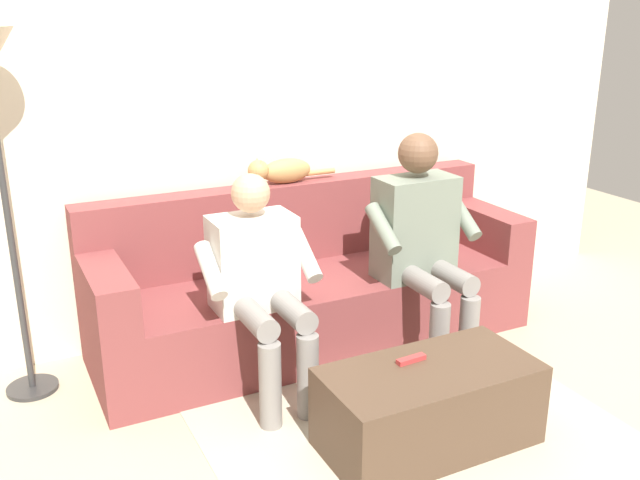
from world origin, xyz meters
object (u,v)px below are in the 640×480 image
at_px(coffee_table, 428,406).
at_px(person_right_seated, 259,277).
at_px(couch, 312,289).
at_px(cat_on_backrest, 280,171).
at_px(remote_red, 411,359).
at_px(person_left_seated, 421,236).

relative_size(coffee_table, person_right_seated, 0.86).
distance_m(couch, cat_on_backrest, 0.66).
height_order(couch, remote_red, couch).
height_order(couch, person_right_seated, person_right_seated).
bearing_deg(couch, person_left_seated, 141.06).
distance_m(coffee_table, cat_on_backrest, 1.53).
distance_m(person_left_seated, cat_on_backrest, 0.84).
distance_m(coffee_table, person_left_seated, 0.99).
bearing_deg(person_left_seated, coffee_table, 58.90).
bearing_deg(couch, person_right_seated, 39.90).
distance_m(couch, person_left_seated, 0.67).
xyz_separation_m(person_left_seated, remote_red, (0.49, 0.67, -0.27)).
xyz_separation_m(couch, cat_on_backrest, (0.07, -0.23, 0.62)).
relative_size(person_left_seated, cat_on_backrest, 2.27).
bearing_deg(person_left_seated, person_right_seated, 0.81).
relative_size(cat_on_backrest, remote_red, 3.83).
distance_m(couch, coffee_table, 1.11).
xyz_separation_m(coffee_table, person_left_seated, (-0.45, -0.75, 0.46)).
height_order(coffee_table, person_right_seated, person_right_seated).
height_order(couch, cat_on_backrest, cat_on_backrest).
relative_size(person_left_seated, person_right_seated, 1.11).
relative_size(person_right_seated, cat_on_backrest, 2.04).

